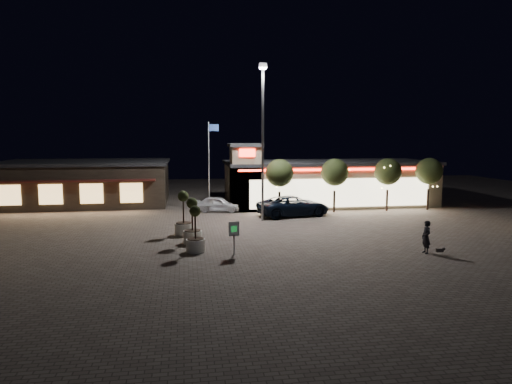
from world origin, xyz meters
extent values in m
plane|color=#685D54|center=(0.00, 0.00, 0.00)|extent=(90.00, 90.00, 0.00)
cube|color=gray|center=(10.00, 16.00, 2.00)|extent=(20.00, 8.00, 4.00)
cube|color=#262628|center=(10.00, 16.00, 4.15)|extent=(20.40, 8.40, 0.30)
cube|color=beige|center=(10.00, 11.95, 1.60)|extent=(17.00, 0.12, 2.60)
cube|color=#FC2514|center=(10.00, 11.92, 3.75)|extent=(19.00, 0.10, 0.18)
cube|color=gray|center=(1.30, 13.30, 2.90)|extent=(2.60, 2.60, 5.80)
cube|color=#262628|center=(1.30, 13.30, 5.95)|extent=(3.00, 3.00, 0.30)
cube|color=#FC2514|center=(1.30, 11.95, 5.30)|extent=(1.40, 0.10, 0.70)
cube|color=#382D23|center=(-14.00, 20.00, 2.00)|extent=(16.00, 10.00, 4.00)
cube|color=#262628|center=(-14.00, 20.00, 4.15)|extent=(16.40, 10.40, 0.30)
cube|color=#591E19|center=(-14.00, 14.60, 2.80)|extent=(14.40, 0.80, 0.15)
cube|color=#FFC672|center=(-19.50, 14.95, 1.60)|extent=(2.00, 0.12, 1.80)
cube|color=#FFC672|center=(-16.00, 14.95, 1.60)|extent=(2.00, 0.12, 1.80)
cube|color=#FFC672|center=(-12.50, 14.95, 1.60)|extent=(2.00, 0.12, 1.80)
cube|color=#FFC672|center=(-9.00, 14.95, 1.60)|extent=(2.00, 0.12, 1.80)
cylinder|color=gray|center=(2.00, 8.00, 6.00)|extent=(0.20, 0.20, 12.00)
cube|color=gray|center=(2.00, 8.00, 12.20)|extent=(0.60, 0.40, 0.35)
cube|color=white|center=(2.00, 8.00, 12.00)|extent=(0.45, 0.30, 0.08)
cylinder|color=white|center=(-2.00, 13.00, 4.00)|extent=(0.10, 0.10, 8.00)
cube|color=navy|center=(-1.55, 13.00, 7.50)|extent=(0.90, 0.04, 0.60)
cylinder|color=#332319|center=(4.00, 11.00, 0.96)|extent=(0.20, 0.20, 1.92)
sphere|color=#2D3819|center=(4.00, 11.00, 3.58)|extent=(2.42, 2.42, 2.42)
cylinder|color=#332319|center=(9.00, 11.00, 0.96)|extent=(0.20, 0.20, 1.92)
sphere|color=#2D3819|center=(9.00, 11.00, 3.58)|extent=(2.42, 2.42, 2.42)
cylinder|color=#332319|center=(14.00, 11.00, 0.96)|extent=(0.20, 0.20, 1.92)
sphere|color=#2D3819|center=(14.00, 11.00, 3.58)|extent=(2.42, 2.42, 2.42)
cylinder|color=#332319|center=(18.00, 11.00, 0.96)|extent=(0.20, 0.20, 1.92)
sphere|color=#2D3819|center=(18.00, 11.00, 3.58)|extent=(2.42, 2.42, 2.42)
imported|color=black|center=(4.99, 9.70, 0.86)|extent=(6.64, 3.99, 1.72)
imported|color=white|center=(-1.25, 12.85, 0.69)|extent=(4.33, 2.45, 1.39)
imported|color=black|center=(9.59, -3.73, 0.96)|extent=(0.47, 0.70, 1.92)
cube|color=#59514C|center=(10.21, -4.15, 0.26)|extent=(0.41, 0.18, 0.21)
sphere|color=#59514C|center=(10.45, -4.16, 0.34)|extent=(0.19, 0.19, 0.19)
cylinder|color=silver|center=(-4.28, 3.35, 0.42)|extent=(1.25, 1.25, 0.83)
cylinder|color=black|center=(-4.28, 3.35, 0.85)|extent=(1.08, 1.08, 0.06)
cylinder|color=#332319|center=(-4.28, 3.35, 1.82)|extent=(0.10, 0.10, 1.87)
sphere|color=#2D3819|center=(-4.28, 3.35, 2.70)|extent=(0.73, 0.73, 0.73)
cylinder|color=silver|center=(-3.59, -1.28, 0.37)|extent=(1.11, 1.11, 0.74)
cylinder|color=black|center=(-3.59, -1.28, 0.76)|extent=(0.97, 0.97, 0.06)
cylinder|color=#332319|center=(-3.59, -1.28, 1.63)|extent=(0.09, 0.09, 1.67)
sphere|color=#2D3819|center=(-3.59, -1.28, 2.41)|extent=(0.65, 0.65, 0.65)
cylinder|color=silver|center=(-3.73, 0.91, 0.40)|extent=(1.19, 1.19, 0.79)
cylinder|color=black|center=(-3.73, 0.91, 0.81)|extent=(1.03, 1.03, 0.06)
cylinder|color=#332319|center=(-3.73, 0.91, 1.73)|extent=(0.10, 0.10, 1.78)
sphere|color=#2D3819|center=(-3.73, 0.91, 2.57)|extent=(0.69, 0.69, 0.69)
cylinder|color=gray|center=(-1.43, -2.32, 0.58)|extent=(0.08, 0.08, 1.17)
cube|color=white|center=(-1.43, -2.32, 1.51)|extent=(0.63, 0.18, 0.83)
cube|color=green|center=(-1.43, -2.36, 1.51)|extent=(0.34, 0.09, 0.34)
camera|label=1|loc=(-4.15, -27.70, 6.74)|focal=32.00mm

